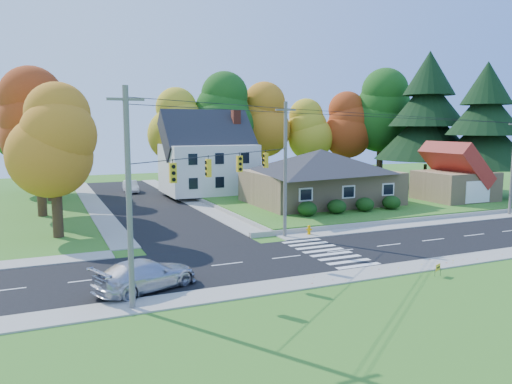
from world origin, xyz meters
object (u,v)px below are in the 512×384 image
ranch_house (321,175)px  silver_sedan (146,275)px  fire_hydrant (309,230)px  white_car (131,186)px

ranch_house → silver_sedan: ranch_house is taller
silver_sedan → fire_hydrant: bearing=-81.8°
fire_hydrant → ranch_house: bearing=55.6°
silver_sedan → white_car: bearing=-29.7°
silver_sedan → fire_hydrant: 15.95m
ranch_house → fire_hydrant: 13.62m
silver_sedan → white_car: silver_sedan is taller
ranch_house → silver_sedan: bearing=-138.7°
ranch_house → fire_hydrant: bearing=-124.4°
ranch_house → fire_hydrant: (-7.53, -10.98, -2.89)m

